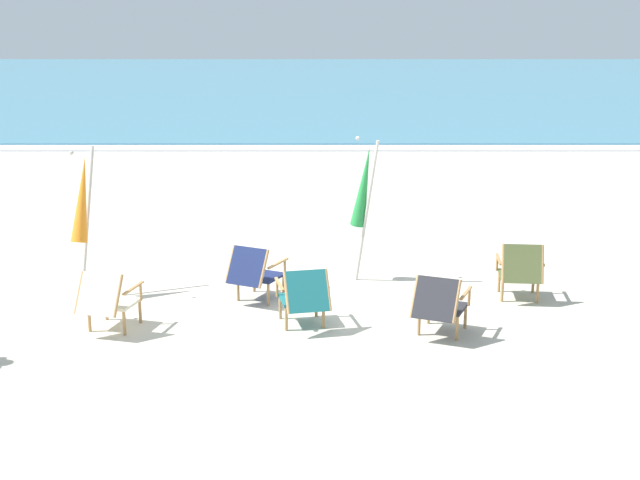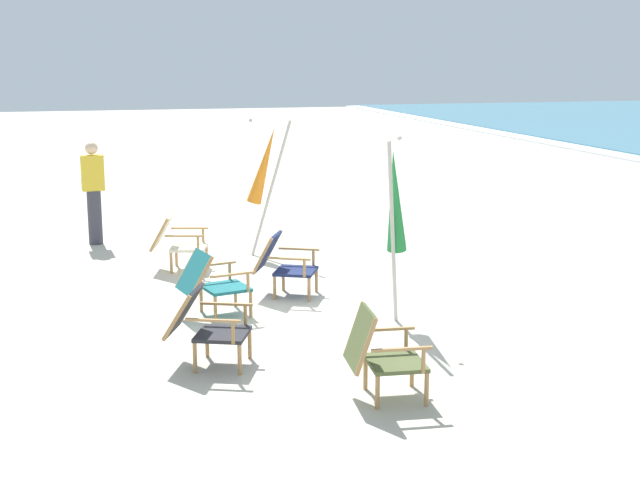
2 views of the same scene
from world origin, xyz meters
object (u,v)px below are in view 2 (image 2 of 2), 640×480
umbrella_furled_green (395,203)px  beach_chair_front_left (177,240)px  umbrella_furled_orange (264,167)px  beach_chair_front_right (211,281)px  beach_chair_mid_center (379,352)px  beach_chair_far_center (205,323)px  beach_chair_back_right (283,262)px  person_near_chairs (94,192)px

umbrella_furled_green → beach_chair_front_left: bearing=-147.2°
beach_chair_front_left → umbrella_furled_orange: umbrella_furled_orange is taller
beach_chair_front_right → umbrella_furled_orange: size_ratio=0.43×
beach_chair_mid_center → beach_chair_front_right: 3.07m
beach_chair_mid_center → umbrella_furled_orange: bearing=178.1°
beach_chair_far_center → umbrella_furled_orange: (-4.61, 1.54, 0.92)m
beach_chair_back_right → beach_chair_far_center: beach_chair_back_right is taller
umbrella_furled_orange → person_near_chairs: 2.92m
beach_chair_far_center → umbrella_furled_green: (-0.81, 2.22, 0.96)m
beach_chair_mid_center → beach_chair_front_left: bearing=-167.3°
beach_chair_mid_center → umbrella_furled_orange: size_ratio=0.40×
umbrella_furled_green → person_near_chairs: umbrella_furled_green is taller
beach_chair_front_left → person_near_chairs: (-2.11, -1.07, 0.42)m
beach_chair_front_left → beach_chair_back_right: (1.71, 1.13, 0.00)m
beach_chair_far_center → umbrella_furled_green: bearing=110.1°
beach_chair_back_right → umbrella_furled_green: 2.00m
beach_chair_mid_center → umbrella_furled_green: (-2.07, 0.87, 0.94)m
beach_chair_far_center → person_near_chairs: (-6.12, -0.91, 0.42)m
beach_chair_front_left → umbrella_furled_green: 3.92m
beach_chair_mid_center → umbrella_furled_green: size_ratio=0.39×
beach_chair_mid_center → person_near_chairs: size_ratio=0.50×
beach_chair_front_left → person_near_chairs: 2.40m
beach_chair_back_right → umbrella_furled_green: size_ratio=0.44×
beach_chair_back_right → person_near_chairs: bearing=-150.0°
person_near_chairs → beach_chair_front_right: bearing=15.0°
beach_chair_back_right → person_near_chairs: (-3.82, -2.20, 0.41)m
beach_chair_back_right → person_near_chairs: person_near_chairs is taller
beach_chair_back_right → umbrella_furled_orange: 2.49m
beach_chair_front_left → umbrella_furled_green: size_ratio=0.42×
umbrella_furled_orange → person_near_chairs: (-1.51, -2.45, -0.50)m
beach_chair_front_left → beach_chair_mid_center: bearing=12.7°
beach_chair_back_right → beach_chair_mid_center: (3.57, 0.06, 0.01)m
beach_chair_back_right → beach_chair_far_center: 2.64m
beach_chair_back_right → beach_chair_far_center: (2.31, -1.29, -0.00)m
beach_chair_mid_center → umbrella_furled_green: bearing=157.3°
beach_chair_back_right → beach_chair_mid_center: 3.57m
beach_chair_far_center → umbrella_furled_green: 2.55m
beach_chair_far_center → beach_chair_mid_center: bearing=46.9°
beach_chair_back_right → beach_chair_mid_center: bearing=0.9°
umbrella_furled_green → umbrella_furled_orange: bearing=-169.9°
beach_chair_far_center → person_near_chairs: size_ratio=0.57×
beach_chair_mid_center → beach_chair_front_right: beach_chair_mid_center is taller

